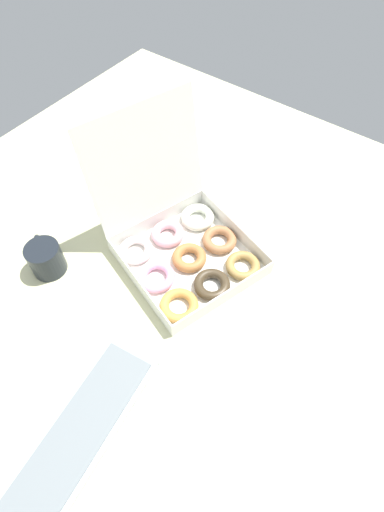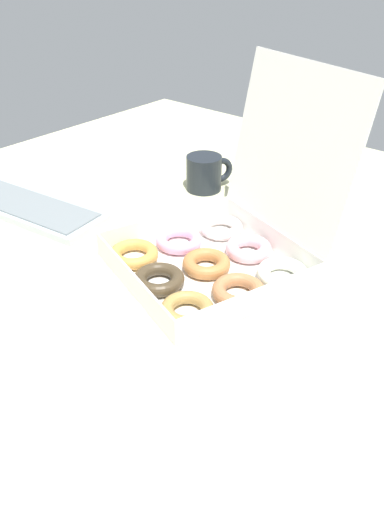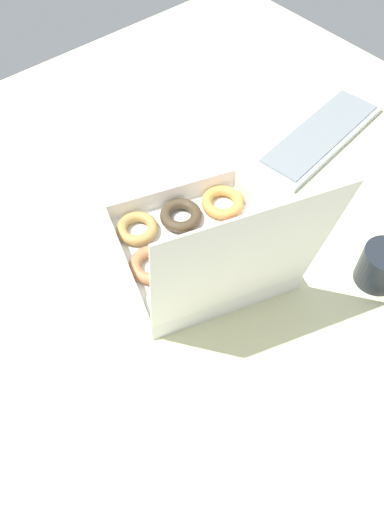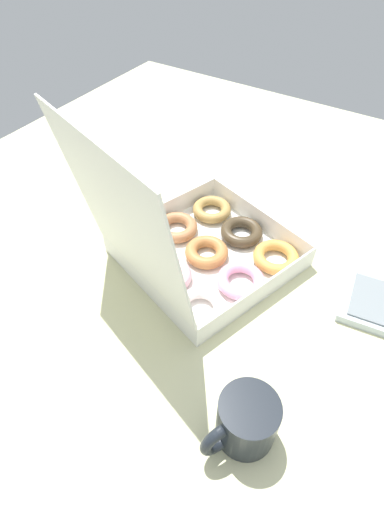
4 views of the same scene
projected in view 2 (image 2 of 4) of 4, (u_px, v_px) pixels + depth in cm
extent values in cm
cube|color=beige|center=(185.00, 264.00, 106.92)|extent=(180.00, 180.00, 2.00)
cube|color=white|center=(206.00, 270.00, 103.14)|extent=(42.72, 42.72, 0.40)
cube|color=white|center=(167.00, 224.00, 113.63)|extent=(11.05, 32.18, 5.33)
cube|color=white|center=(256.00, 301.00, 89.57)|extent=(11.05, 32.18, 5.33)
cube|color=white|center=(132.00, 283.00, 94.32)|extent=(31.42, 10.80, 5.33)
cube|color=white|center=(271.00, 236.00, 108.88)|extent=(31.42, 10.80, 5.33)
cube|color=white|center=(291.00, 149.00, 99.88)|extent=(34.06, 16.71, 33.32)
torus|color=gold|center=(134.00, 254.00, 105.32)|extent=(14.44, 14.44, 2.55)
torus|color=#433624|center=(159.00, 279.00, 97.51)|extent=(14.16, 14.16, 2.68)
torus|color=#A88446|center=(187.00, 309.00, 89.63)|extent=(13.14, 13.14, 2.49)
torus|color=#F19BBE|center=(179.00, 240.00, 110.19)|extent=(13.11, 13.11, 2.47)
torus|color=#B5743D|center=(206.00, 264.00, 102.09)|extent=(13.84, 13.84, 2.81)
torus|color=#AA7046|center=(239.00, 291.00, 94.34)|extent=(12.12, 12.12, 2.69)
torus|color=silver|center=(221.00, 227.00, 115.10)|extent=(11.27, 11.27, 2.44)
torus|color=#E9A8B2|center=(249.00, 249.00, 107.16)|extent=(13.59, 13.59, 2.82)
torus|color=white|center=(283.00, 274.00, 99.21)|extent=(14.65, 14.65, 2.66)
cube|color=#B2C0C6|center=(25.00, 207.00, 125.41)|extent=(45.48, 19.82, 1.80)
cube|color=gray|center=(25.00, 203.00, 124.82)|extent=(41.69, 17.13, 0.40)
cylinder|color=black|center=(204.00, 173.00, 134.11)|extent=(9.50, 9.50, 9.41)
torus|color=black|center=(221.00, 170.00, 135.87)|extent=(4.53, 7.04, 6.98)
cylinder|color=black|center=(204.00, 163.00, 132.48)|extent=(8.36, 8.36, 0.56)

